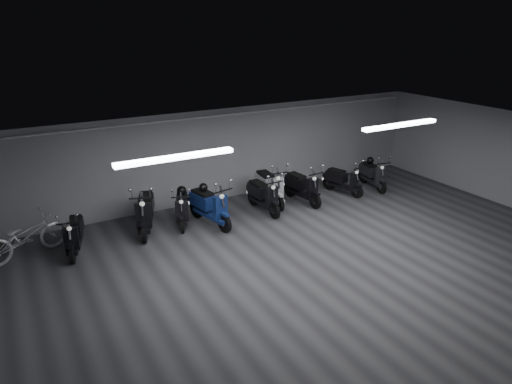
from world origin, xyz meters
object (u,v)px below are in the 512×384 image
scooter_1 (145,206)px  scooter_9 (373,170)px  scooter_0 (73,229)px  bicycle (24,232)px  helmet_2 (203,187)px  scooter_3 (182,203)px  helmet_0 (370,160)px  scooter_5 (264,190)px  scooter_7 (303,182)px  helmet_1 (182,191)px  scooter_6 (270,181)px  scooter_4 (210,200)px

scooter_1 → scooter_9: (7.51, -0.38, -0.11)m
scooter_0 → scooter_9: (9.34, -0.06, 0.01)m
bicycle → helmet_2: bicycle is taller
scooter_3 → helmet_0: bearing=21.0°
scooter_3 → bicycle: (-3.85, 0.08, 0.01)m
helmet_2 → scooter_9: bearing=-2.0°
scooter_0 → scooter_5: 5.19m
scooter_1 → scooter_9: size_ratio=1.18×
scooter_7 → scooter_9: scooter_7 is taller
scooter_7 → scooter_9: size_ratio=1.07×
helmet_0 → helmet_1: helmet_1 is taller
scooter_1 → helmet_1: (1.08, 0.17, 0.16)m
scooter_1 → scooter_9: scooter_1 is taller
scooter_1 → scooter_6: bearing=22.3°
scooter_5 → helmet_1: bearing=165.6°
scooter_7 → scooter_4: bearing=177.1°
scooter_4 → helmet_2: scooter_4 is taller
scooter_6 → bicycle: scooter_6 is taller
scooter_5 → scooter_6: (0.47, 0.44, 0.06)m
scooter_0 → scooter_7: bearing=16.5°
scooter_0 → scooter_4: bearing=14.5°
scooter_7 → bicycle: bearing=172.2°
scooter_5 → helmet_0: scooter_5 is taller
scooter_3 → scooter_6: 2.84m
helmet_0 → helmet_1: (-6.48, 0.32, 0.01)m
bicycle → scooter_1: bearing=-109.2°
scooter_1 → helmet_0: bearing=19.9°
scooter_5 → scooter_6: 0.65m
scooter_4 → scooter_6: (2.20, 0.52, 0.00)m
scooter_0 → bicycle: (-1.03, 0.35, 0.01)m
scooter_5 → helmet_0: 4.21m
scooter_0 → scooter_1: size_ratio=0.84×
scooter_5 → scooter_9: 4.16m
bicycle → helmet_0: size_ratio=8.17×
scooter_4 → scooter_6: scooter_6 is taller
scooter_6 → scooter_7: bearing=-17.5°
scooter_4 → helmet_0: size_ratio=8.17×
scooter_5 → bicycle: (-6.21, 0.39, -0.04)m
scooter_0 → scooter_3: 2.84m
scooter_9 → helmet_0: (0.04, 0.23, 0.27)m
scooter_5 → scooter_1: bearing=172.5°
helmet_0 → scooter_1: bearing=178.8°
scooter_7 → helmet_2: (-3.17, 0.14, 0.34)m
bicycle → helmet_1: (3.93, 0.14, 0.27)m
scooter_3 → helmet_2: bearing=9.5°
scooter_1 → helmet_1: scooter_1 is taller
helmet_0 → helmet_2: 5.98m
scooter_5 → scooter_9: size_ratio=1.06×
scooter_5 → helmet_2: size_ratio=7.41×
scooter_9 → helmet_2: 5.95m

